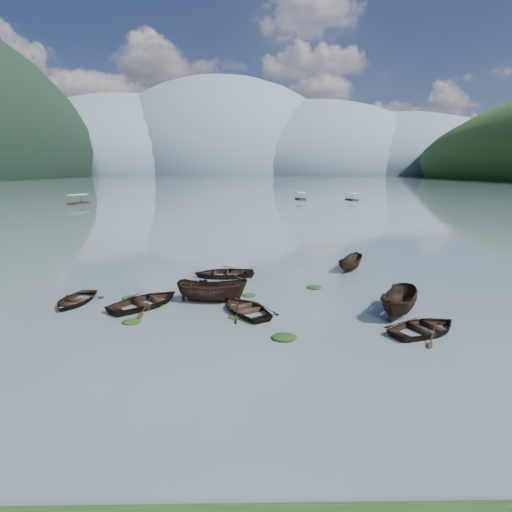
{
  "coord_description": "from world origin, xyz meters",
  "views": [
    {
      "loc": [
        -0.5,
        -20.0,
        8.85
      ],
      "look_at": [
        0.0,
        12.0,
        2.0
      ],
      "focal_mm": 28.0,
      "sensor_mm": 36.0,
      "label": 1
    }
  ],
  "objects_px": {
    "rowboat_3": "(246,312)",
    "pontoon_centre": "(301,199)",
    "rowboat_0": "(75,303)",
    "pontoon_left": "(78,204)"
  },
  "relations": [
    {
      "from": "rowboat_3",
      "to": "pontoon_left",
      "type": "height_order",
      "value": "pontoon_left"
    },
    {
      "from": "rowboat_0",
      "to": "pontoon_left",
      "type": "relative_size",
      "value": 0.66
    },
    {
      "from": "rowboat_3",
      "to": "pontoon_left",
      "type": "xyz_separation_m",
      "value": [
        -46.64,
        86.2,
        0.0
      ]
    },
    {
      "from": "rowboat_3",
      "to": "pontoon_centre",
      "type": "xyz_separation_m",
      "value": [
        16.3,
        102.38,
        0.0
      ]
    },
    {
      "from": "rowboat_0",
      "to": "rowboat_3",
      "type": "xyz_separation_m",
      "value": [
        11.7,
        -1.96,
        0.0
      ]
    },
    {
      "from": "pontoon_centre",
      "to": "rowboat_3",
      "type": "bearing_deg",
      "value": -106.92
    },
    {
      "from": "rowboat_3",
      "to": "pontoon_centre",
      "type": "relative_size",
      "value": 0.81
    },
    {
      "from": "pontoon_left",
      "to": "pontoon_centre",
      "type": "xyz_separation_m",
      "value": [
        62.94,
        16.18,
        0.0
      ]
    },
    {
      "from": "rowboat_0",
      "to": "rowboat_3",
      "type": "height_order",
      "value": "rowboat_3"
    },
    {
      "from": "rowboat_0",
      "to": "pontoon_left",
      "type": "bearing_deg",
      "value": 118.35
    }
  ]
}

